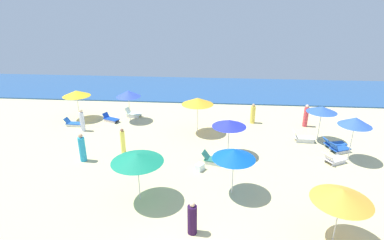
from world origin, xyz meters
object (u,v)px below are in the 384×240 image
(umbrella_2, at_px, (234,154))
(umbrella_7, at_px, (76,93))
(umbrella_6, at_px, (355,122))
(beachgoer_2, at_px, (82,121))
(lounge_chair_1_0, at_px, (133,114))
(lounge_chair_6_0, at_px, (339,149))
(umbrella_8, at_px, (137,158))
(lounge_chair_3_0, at_px, (214,159))
(lounge_chair_5_0, at_px, (303,138))
(lounge_chair_6_1, at_px, (334,159))
(beachgoer_1, at_px, (253,114))
(umbrella_3, at_px, (229,123))
(lounge_chair_5_1, at_px, (334,144))
(beachgoer_5, at_px, (306,116))
(lounge_chair_1_1, at_px, (111,119))
(umbrella_1, at_px, (128,94))
(umbrella_4, at_px, (342,195))
(lounge_chair_7_0, at_px, (73,123))
(beachgoer_3, at_px, (192,219))
(beachgoer_0, at_px, (123,142))
(umbrella_5, at_px, (322,109))
(beachgoer_4, at_px, (82,148))
(cooler_box_0, at_px, (200,167))
(umbrella_0, at_px, (198,101))

(umbrella_2, relative_size, umbrella_7, 1.01)
(umbrella_6, height_order, beachgoer_2, umbrella_6)
(lounge_chair_1_0, relative_size, umbrella_7, 0.58)
(lounge_chair_6_0, xyz_separation_m, umbrella_8, (-11.34, -5.93, 2.01))
(lounge_chair_3_0, xyz_separation_m, lounge_chair_5_0, (6.01, 3.55, 0.02))
(lounge_chair_6_1, relative_size, beachgoer_1, 0.91)
(umbrella_3, bearing_deg, lounge_chair_5_1, 13.91)
(umbrella_6, distance_m, beachgoer_5, 5.64)
(umbrella_2, bearing_deg, lounge_chair_1_1, 135.84)
(umbrella_1, bearing_deg, umbrella_8, -71.91)
(lounge_chair_1_0, relative_size, beachgoer_5, 0.80)
(umbrella_2, relative_size, umbrella_4, 1.01)
(lounge_chair_7_0, bearing_deg, beachgoer_3, -134.63)
(umbrella_1, distance_m, umbrella_7, 4.22)
(lounge_chair_6_0, relative_size, lounge_chair_6_1, 1.00)
(lounge_chair_7_0, xyz_separation_m, beachgoer_0, (5.22, -4.16, 0.58))
(umbrella_5, xyz_separation_m, lounge_chair_5_0, (-1.02, -0.17, -2.02))
(beachgoer_0, relative_size, beachgoer_1, 1.07)
(lounge_chair_1_1, relative_size, lounge_chair_3_0, 0.93)
(beachgoer_1, bearing_deg, beachgoer_4, -134.96)
(umbrella_2, xyz_separation_m, umbrella_5, (6.06, 6.65, 0.11))
(umbrella_4, bearing_deg, umbrella_3, 119.81)
(lounge_chair_6_1, distance_m, beachgoer_2, 17.15)
(umbrella_3, height_order, beachgoer_2, umbrella_3)
(umbrella_3, xyz_separation_m, lounge_chair_5_0, (5.15, 2.47, -1.88))
(umbrella_4, bearing_deg, cooler_box_0, 138.11)
(lounge_chair_1_1, relative_size, umbrella_3, 0.61)
(umbrella_1, bearing_deg, lounge_chair_7_0, -160.91)
(lounge_chair_3_0, bearing_deg, lounge_chair_5_1, -55.39)
(lounge_chair_5_1, xyz_separation_m, beachgoer_2, (-17.50, 1.29, 0.55))
(umbrella_3, bearing_deg, lounge_chair_5_0, 25.64)
(umbrella_8, bearing_deg, lounge_chair_6_1, 23.01)
(lounge_chair_3_0, relative_size, umbrella_8, 0.62)
(umbrella_3, height_order, umbrella_6, umbrella_6)
(beachgoer_5, relative_size, cooler_box_0, 3.50)
(umbrella_0, distance_m, beachgoer_1, 5.06)
(umbrella_5, bearing_deg, beachgoer_3, -129.05)
(lounge_chair_5_0, height_order, beachgoer_1, beachgoer_1)
(umbrella_3, xyz_separation_m, umbrella_5, (6.17, 2.64, 0.14))
(umbrella_3, bearing_deg, umbrella_2, -88.55)
(lounge_chair_1_0, relative_size, beachgoer_0, 0.83)
(beachgoer_4, relative_size, beachgoer_5, 1.01)
(lounge_chair_1_0, bearing_deg, lounge_chair_1_1, 141.55)
(umbrella_0, xyz_separation_m, umbrella_7, (-9.76, 1.97, -0.24))
(umbrella_2, relative_size, umbrella_8, 0.98)
(umbrella_6, xyz_separation_m, lounge_chair_6_1, (-0.98, -0.48, -2.24))
(umbrella_6, distance_m, cooler_box_0, 9.33)
(umbrella_5, height_order, beachgoer_3, umbrella_5)
(beachgoer_2, distance_m, cooler_box_0, 10.22)
(lounge_chair_6_1, bearing_deg, beachgoer_2, 50.01)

